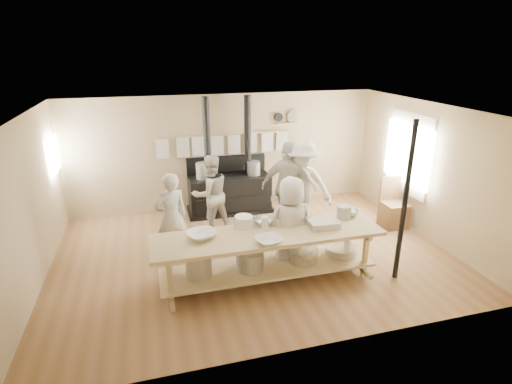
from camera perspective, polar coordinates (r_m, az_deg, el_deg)
ground at (r=7.38m, az=-0.36°, el=-8.87°), size 7.00×7.00×0.00m
room_shell at (r=6.74m, az=-0.39°, el=3.28°), size 7.00×7.00×7.00m
window_right at (r=8.79m, az=21.02°, el=5.13°), size 0.09×1.50×1.65m
left_opening at (r=8.65m, az=-26.91°, el=4.74°), size 0.00×0.90×0.90m
stove at (r=9.04m, az=-3.88°, el=0.35°), size 1.90×0.75×2.60m
towel_rail at (r=9.02m, az=-4.36°, el=7.12°), size 3.00×0.04×0.47m
back_wall_shelf at (r=9.34m, az=4.51°, el=10.40°), size 0.63×0.14×0.32m
prep_table at (r=6.37m, az=1.68°, el=-8.58°), size 3.60×0.90×0.85m
support_post at (r=6.54m, az=20.48°, el=-1.58°), size 0.08×0.08×2.60m
cook_far_left at (r=7.06m, az=-11.98°, el=-3.52°), size 0.67×0.55×1.59m
cook_left at (r=8.01m, az=-6.48°, el=-0.27°), size 0.91×0.78×1.60m
cook_center at (r=6.59m, az=4.98°, el=-4.71°), size 0.80×0.52×1.63m
cook_right at (r=7.98m, az=4.67°, el=0.69°), size 1.18×0.89×1.86m
cook_by_window at (r=8.01m, az=6.51°, el=0.81°), size 1.40×1.16×1.88m
chair at (r=8.84m, az=19.03°, el=-2.75°), size 0.48×0.48×1.03m
bowl_white_a at (r=6.10m, az=-7.79°, el=-6.09°), size 0.52×0.52×0.11m
bowl_steel_a at (r=6.48m, az=1.08°, el=-4.25°), size 0.44×0.44×0.10m
bowl_white_b at (r=5.89m, az=1.87°, el=-6.96°), size 0.46×0.46×0.09m
bowl_steel_b at (r=7.04m, az=13.15°, el=-2.77°), size 0.44×0.44×0.10m
roasting_pan at (r=6.50m, az=9.58°, el=-4.49°), size 0.48×0.32×0.10m
mixing_bowl_large at (r=6.66m, az=6.18°, el=-3.50°), size 0.51×0.51×0.14m
bucket_galv at (r=6.87m, az=12.45°, el=-2.78°), size 0.30×0.30×0.22m
deep_bowl_enamel at (r=6.39m, az=-1.77°, el=-4.25°), size 0.35×0.35×0.18m
pitcher at (r=6.36m, az=1.25°, el=-4.34°), size 0.14×0.14×0.19m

